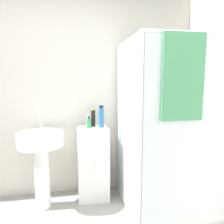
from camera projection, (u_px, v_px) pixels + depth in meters
The scene contains 8 objects.
wall_back at pixel (61, 95), 2.70m from camera, with size 6.40×0.06×2.50m, color silver.
shower_enclosure at pixel (164, 166), 2.43m from camera, with size 0.97×1.00×1.85m.
vanity_cabinet at pixel (93, 162), 2.67m from camera, with size 0.36×0.40×0.87m.
sink at pixel (41, 153), 2.40m from camera, with size 0.49×0.49×1.00m.
soap_dispenser at pixel (89, 123), 2.57m from camera, with size 0.05×0.06×0.14m.
shampoo_bottle_tall_black at pixel (93, 118), 2.65m from camera, with size 0.05×0.05×0.22m.
shampoo_bottle_blue at pixel (101, 117), 2.59m from camera, with size 0.06×0.06×0.26m.
lotion_bottle_white at pixel (88, 121), 2.65m from camera, with size 0.05×0.06×0.17m.
Camera 1 is at (0.14, -1.08, 1.43)m, focal length 35.00 mm.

